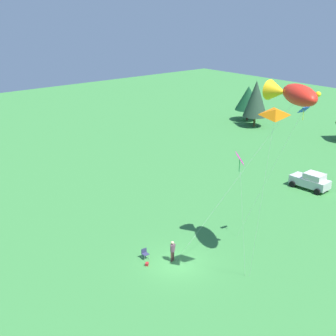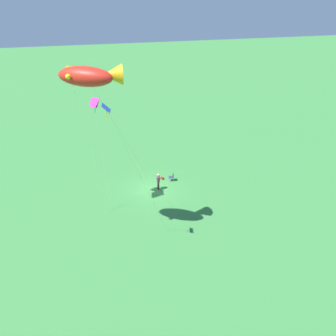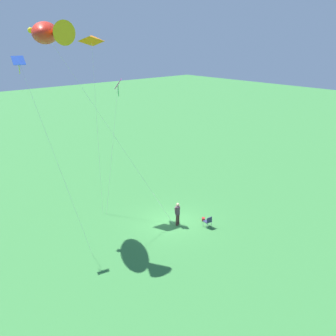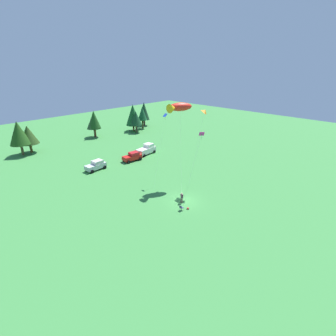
{
  "view_description": "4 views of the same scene",
  "coord_description": "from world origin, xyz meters",
  "views": [
    {
      "loc": [
        24.03,
        -20.97,
        19.4
      ],
      "look_at": [
        -2.63,
        1.21,
        6.98
      ],
      "focal_mm": 50.0,
      "sensor_mm": 36.0,
      "label": 1
    },
    {
      "loc": [
        5.54,
        33.65,
        20.5
      ],
      "look_at": [
        -1.1,
        2.37,
        3.59
      ],
      "focal_mm": 42.0,
      "sensor_mm": 36.0,
      "label": 2
    },
    {
      "loc": [
        -19.54,
        17.85,
        13.32
      ],
      "look_at": [
        -0.22,
        0.58,
        4.47
      ],
      "focal_mm": 42.0,
      "sensor_mm": 36.0,
      "label": 3
    },
    {
      "loc": [
        -27.82,
        -23.23,
        20.56
      ],
      "look_at": [
        -0.94,
        2.59,
        5.23
      ],
      "focal_mm": 28.0,
      "sensor_mm": 36.0,
      "label": 4
    }
  ],
  "objects": [
    {
      "name": "person_kite_flyer",
      "position": [
        -0.6,
        -0.02,
        1.02
      ],
      "size": [
        0.4,
        0.54,
        1.74
      ],
      "rotation": [
        0.0,
        0.0,
        0.19
      ],
      "color": "#4F2E2C",
      "rests_on": "ground"
    },
    {
      "name": "ground_plane",
      "position": [
        0.0,
        0.0,
        0.0
      ],
      "size": [
        160.0,
        160.0,
        0.0
      ],
      "primitive_type": "plane",
      "color": "#387F3B"
    },
    {
      "name": "kite_diamond_blue",
      "position": [
        4.17,
        8.32,
        11.22
      ],
      "size": [
        4.8,
        1.95,
        12.1
      ],
      "color": "blue",
      "rests_on": "ground"
    },
    {
      "name": "kite_diamond_rainbow",
      "position": [
        4.99,
        0.95,
        9.48
      ],
      "size": [
        1.05,
        2.44,
        10.17
      ],
      "color": "#E12EA1",
      "rests_on": "ground"
    },
    {
      "name": "backpack_on_grass",
      "position": [
        -1.38,
        -1.95,
        0.11
      ],
      "size": [
        0.38,
        0.39,
        0.22
      ],
      "primitive_type": "cube",
      "rotation": [
        0.0,
        0.0,
        5.43
      ],
      "color": "#A52322",
      "rests_on": "ground"
    },
    {
      "name": "folding_chair",
      "position": [
        -2.33,
        -1.44,
        0.49
      ],
      "size": [
        0.52,
        0.52,
        0.82
      ],
      "rotation": [
        0.0,
        0.0,
        -0.08
      ],
      "color": "#2E3154",
      "rests_on": "ground"
    },
    {
      "name": "kite_delta_orange",
      "position": [
        6.87,
        1.77,
        12.97
      ],
      "size": [
        3.03,
        2.14,
        13.45
      ],
      "color": "orange",
      "rests_on": "ground"
    },
    {
      "name": "kite_large_fish",
      "position": [
        5.09,
        6.01,
        13.4
      ],
      "size": [
        8.15,
        7.6,
        14.14
      ],
      "color": "red",
      "rests_on": "ground"
    }
  ]
}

